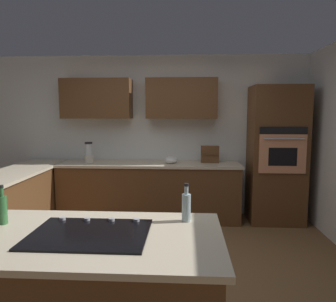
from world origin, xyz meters
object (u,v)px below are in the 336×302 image
(cooktop, at_px, (90,233))
(wall_oven, at_px, (276,155))
(second_bottle, at_px, (186,206))
(blender, at_px, (89,154))
(oil_bottle, at_px, (2,209))
(mixing_bowl, at_px, (171,160))
(spice_rack, at_px, (210,154))

(cooktop, bearing_deg, wall_oven, -124.16)
(second_bottle, bearing_deg, blender, -59.76)
(cooktop, relative_size, second_bottle, 2.71)
(oil_bottle, bearing_deg, mixing_bowl, -111.14)
(mixing_bowl, bearing_deg, oil_bottle, 68.86)
(cooktop, xyz_separation_m, spice_rack, (-0.99, -3.02, 0.13))
(mixing_bowl, bearing_deg, second_bottle, 95.05)
(wall_oven, distance_m, second_bottle, 2.98)
(blender, relative_size, mixing_bowl, 1.65)
(blender, bearing_deg, second_bottle, 120.24)
(second_bottle, bearing_deg, spice_rack, -97.67)
(blender, bearing_deg, mixing_bowl, 180.00)
(oil_bottle, height_order, second_bottle, same)
(mixing_bowl, xyz_separation_m, spice_rack, (-0.60, -0.10, 0.08))
(spice_rack, relative_size, oil_bottle, 0.99)
(blender, distance_m, mixing_bowl, 1.30)
(mixing_bowl, xyz_separation_m, oil_bottle, (1.07, 2.76, 0.06))
(spice_rack, bearing_deg, mixing_bowl, 9.50)
(wall_oven, bearing_deg, blender, 0.32)
(blender, xyz_separation_m, second_bottle, (-1.53, 2.63, -0.03))
(mixing_bowl, distance_m, second_bottle, 2.64)
(mixing_bowl, bearing_deg, cooktop, 82.34)
(wall_oven, xyz_separation_m, second_bottle, (1.37, 2.64, -0.03))
(wall_oven, bearing_deg, second_bottle, 62.66)
(cooktop, bearing_deg, blender, -72.73)
(mixing_bowl, relative_size, spice_rack, 0.70)
(mixing_bowl, relative_size, second_bottle, 0.70)
(blender, height_order, spice_rack, blender)
(cooktop, height_order, mixing_bowl, mixing_bowl)
(oil_bottle, relative_size, second_bottle, 1.00)
(blender, distance_m, spice_rack, 1.90)
(blender, xyz_separation_m, spice_rack, (-1.90, -0.10, -0.01))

